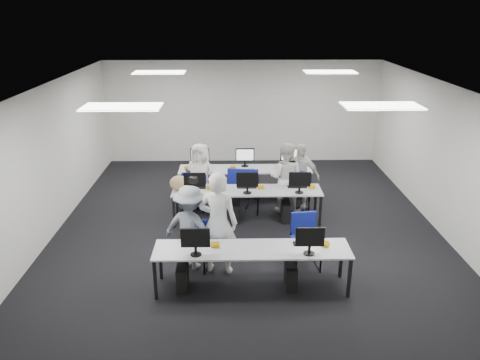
{
  "coord_description": "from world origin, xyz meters",
  "views": [
    {
      "loc": [
        -0.32,
        -9.12,
        4.42
      ],
      "look_at": [
        -0.15,
        0.09,
        1.0
      ],
      "focal_mm": 35.0,
      "sensor_mm": 36.0,
      "label": 1
    }
  ],
  "objects_px": {
    "chair_0": "(195,254)",
    "chair_5": "(198,193)",
    "chair_3": "(248,199)",
    "student_3": "(300,176)",
    "desk_front": "(252,251)",
    "chair_6": "(239,192)",
    "student_2": "(201,176)",
    "chair_4": "(298,197)",
    "chair_7": "(295,195)",
    "chair_1": "(305,251)",
    "chair_2": "(193,199)",
    "photographer": "(190,228)",
    "student_0": "(218,223)",
    "desk_mid": "(247,192)",
    "student_1": "(286,177)"
  },
  "relations": [
    {
      "from": "chair_4",
      "to": "student_0",
      "type": "distance_m",
      "value": 3.31
    },
    {
      "from": "chair_2",
      "to": "chair_4",
      "type": "xyz_separation_m",
      "value": [
        2.43,
        0.07,
        -0.0
      ]
    },
    {
      "from": "desk_front",
      "to": "photographer",
      "type": "height_order",
      "value": "photographer"
    },
    {
      "from": "photographer",
      "to": "chair_4",
      "type": "bearing_deg",
      "value": -109.35
    },
    {
      "from": "chair_6",
      "to": "student_2",
      "type": "xyz_separation_m",
      "value": [
        -0.87,
        -0.13,
        0.46
      ]
    },
    {
      "from": "chair_5",
      "to": "student_2",
      "type": "relative_size",
      "value": 0.61
    },
    {
      "from": "desk_front",
      "to": "student_1",
      "type": "bearing_deg",
      "value": 74.19
    },
    {
      "from": "student_0",
      "to": "student_2",
      "type": "distance_m",
      "value": 2.88
    },
    {
      "from": "chair_0",
      "to": "photographer",
      "type": "relative_size",
      "value": 0.56
    },
    {
      "from": "chair_2",
      "to": "chair_6",
      "type": "height_order",
      "value": "chair_6"
    },
    {
      "from": "chair_6",
      "to": "chair_0",
      "type": "bearing_deg",
      "value": -97.59
    },
    {
      "from": "student_3",
      "to": "photographer",
      "type": "height_order",
      "value": "photographer"
    },
    {
      "from": "desk_front",
      "to": "chair_1",
      "type": "xyz_separation_m",
      "value": [
        0.99,
        0.67,
        -0.37
      ]
    },
    {
      "from": "chair_0",
      "to": "chair_1",
      "type": "bearing_deg",
      "value": 5.44
    },
    {
      "from": "desk_front",
      "to": "chair_1",
      "type": "distance_m",
      "value": 1.25
    },
    {
      "from": "chair_1",
      "to": "student_0",
      "type": "bearing_deg",
      "value": 177.55
    },
    {
      "from": "desk_mid",
      "to": "student_3",
      "type": "bearing_deg",
      "value": 30.3
    },
    {
      "from": "chair_0",
      "to": "chair_3",
      "type": "relative_size",
      "value": 0.91
    },
    {
      "from": "student_3",
      "to": "student_1",
      "type": "bearing_deg",
      "value": -134.33
    },
    {
      "from": "desk_mid",
      "to": "chair_2",
      "type": "height_order",
      "value": "chair_2"
    },
    {
      "from": "desk_mid",
      "to": "chair_5",
      "type": "distance_m",
      "value": 1.5
    },
    {
      "from": "student_0",
      "to": "chair_6",
      "type": "bearing_deg",
      "value": -86.63
    },
    {
      "from": "chair_6",
      "to": "student_1",
      "type": "distance_m",
      "value": 1.23
    },
    {
      "from": "chair_0",
      "to": "student_0",
      "type": "bearing_deg",
      "value": -9.32
    },
    {
      "from": "desk_front",
      "to": "chair_5",
      "type": "distance_m",
      "value": 3.7
    },
    {
      "from": "chair_0",
      "to": "chair_5",
      "type": "bearing_deg",
      "value": 98.05
    },
    {
      "from": "chair_5",
      "to": "chair_6",
      "type": "bearing_deg",
      "value": -0.81
    },
    {
      "from": "chair_1",
      "to": "student_1",
      "type": "distance_m",
      "value": 2.5
    },
    {
      "from": "chair_1",
      "to": "chair_2",
      "type": "xyz_separation_m",
      "value": [
        -2.21,
        2.52,
        -0.03
      ]
    },
    {
      "from": "chair_4",
      "to": "chair_5",
      "type": "xyz_separation_m",
      "value": [
        -2.34,
        0.23,
        0.02
      ]
    },
    {
      "from": "chair_3",
      "to": "photographer",
      "type": "bearing_deg",
      "value": -113.35
    },
    {
      "from": "chair_1",
      "to": "chair_6",
      "type": "xyz_separation_m",
      "value": [
        -1.15,
        2.84,
        -0.01
      ]
    },
    {
      "from": "chair_5",
      "to": "student_2",
      "type": "height_order",
      "value": "student_2"
    },
    {
      "from": "chair_2",
      "to": "chair_4",
      "type": "relative_size",
      "value": 1.01
    },
    {
      "from": "chair_1",
      "to": "student_3",
      "type": "xyz_separation_m",
      "value": [
        0.24,
        2.65,
        0.47
      ]
    },
    {
      "from": "student_0",
      "to": "student_1",
      "type": "distance_m",
      "value": 2.95
    },
    {
      "from": "student_2",
      "to": "chair_0",
      "type": "bearing_deg",
      "value": -69.97
    },
    {
      "from": "chair_1",
      "to": "chair_4",
      "type": "distance_m",
      "value": 2.6
    },
    {
      "from": "student_2",
      "to": "chair_1",
      "type": "bearing_deg",
      "value": -34.4
    },
    {
      "from": "student_0",
      "to": "student_1",
      "type": "relative_size",
      "value": 1.14
    },
    {
      "from": "chair_0",
      "to": "student_3",
      "type": "relative_size",
      "value": 0.56
    },
    {
      "from": "chair_3",
      "to": "student_3",
      "type": "bearing_deg",
      "value": 10.99
    },
    {
      "from": "chair_4",
      "to": "chair_2",
      "type": "bearing_deg",
      "value": 169.1
    },
    {
      "from": "chair_2",
      "to": "student_3",
      "type": "relative_size",
      "value": 0.57
    },
    {
      "from": "chair_1",
      "to": "chair_7",
      "type": "height_order",
      "value": "chair_1"
    },
    {
      "from": "chair_1",
      "to": "student_0",
      "type": "distance_m",
      "value": 1.67
    },
    {
      "from": "desk_front",
      "to": "chair_0",
      "type": "bearing_deg",
      "value": 146.15
    },
    {
      "from": "chair_4",
      "to": "chair_7",
      "type": "bearing_deg",
      "value": 113.76
    },
    {
      "from": "chair_0",
      "to": "chair_7",
      "type": "distance_m",
      "value": 3.43
    },
    {
      "from": "desk_front",
      "to": "chair_2",
      "type": "distance_m",
      "value": 3.45
    }
  ]
}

